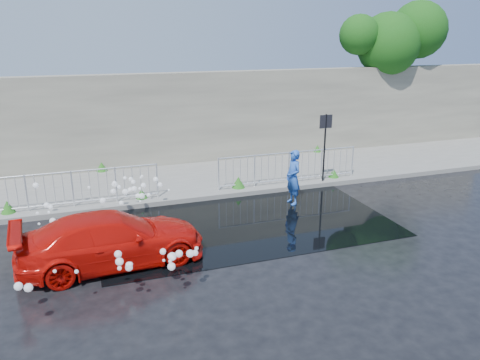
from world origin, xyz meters
name	(u,v)px	position (x,y,z in m)	size (l,w,h in m)	color
ground	(237,237)	(0.00, 0.00, 0.00)	(90.00, 90.00, 0.00)	black
pavement	(192,180)	(0.00, 5.00, 0.07)	(30.00, 4.00, 0.15)	slate
curb	(207,197)	(0.00, 3.00, 0.08)	(30.00, 0.25, 0.16)	slate
retaining_wall	(178,119)	(0.00, 7.20, 1.90)	(30.00, 0.60, 3.50)	#676356
puddle	(242,220)	(0.50, 1.00, 0.01)	(8.00, 5.00, 0.01)	black
sign_post	(325,137)	(4.20, 3.10, 1.72)	(0.45, 0.06, 2.50)	black
tree	(396,38)	(9.90, 7.41, 4.84)	(5.11, 2.75, 6.46)	#332114
railing_left	(72,187)	(-4.00, 3.35, 0.74)	(5.05, 0.05, 1.10)	silver
railing_right	(289,166)	(3.00, 3.35, 0.74)	(5.05, 0.05, 1.10)	silver
weeds	(186,178)	(-0.33, 4.48, 0.32)	(12.17, 3.93, 0.38)	#1C5617
water_spray	(116,218)	(-2.98, 0.44, 0.76)	(3.60, 5.67, 1.04)	white
red_car	(112,239)	(-3.16, -0.47, 0.61)	(1.70, 4.18, 1.21)	red
person	(293,177)	(2.44, 1.80, 0.85)	(0.62, 0.41, 1.71)	blue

